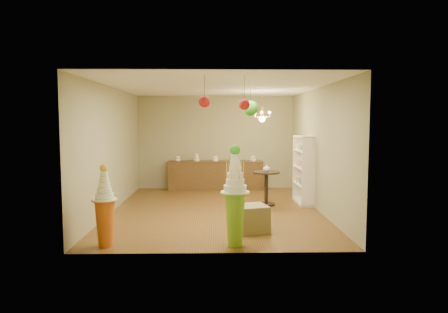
{
  "coord_description": "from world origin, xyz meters",
  "views": [
    {
      "loc": [
        -0.01,
        -9.7,
        2.17
      ],
      "look_at": [
        0.21,
        0.0,
        1.32
      ],
      "focal_mm": 32.0,
      "sensor_mm": 36.0,
      "label": 1
    }
  ],
  "objects_px": {
    "pedestal_green": "(235,206)",
    "pedestal_orange": "(105,215)",
    "sideboard": "(216,175)",
    "round_table": "(266,184)"
  },
  "relations": [
    {
      "from": "round_table",
      "to": "pedestal_green",
      "type": "bearing_deg",
      "value": -106.23
    },
    {
      "from": "sideboard",
      "to": "round_table",
      "type": "bearing_deg",
      "value": -61.61
    },
    {
      "from": "pedestal_green",
      "to": "pedestal_orange",
      "type": "xyz_separation_m",
      "value": [
        -2.26,
        0.0,
        -0.16
      ]
    },
    {
      "from": "pedestal_green",
      "to": "pedestal_orange",
      "type": "distance_m",
      "value": 2.26
    },
    {
      "from": "pedestal_green",
      "to": "round_table",
      "type": "xyz_separation_m",
      "value": [
        0.98,
        3.38,
        -0.14
      ]
    },
    {
      "from": "pedestal_green",
      "to": "pedestal_orange",
      "type": "bearing_deg",
      "value": 180.0
    },
    {
      "from": "pedestal_orange",
      "to": "round_table",
      "type": "distance_m",
      "value": 4.68
    },
    {
      "from": "pedestal_green",
      "to": "sideboard",
      "type": "relative_size",
      "value": 0.58
    },
    {
      "from": "pedestal_orange",
      "to": "round_table",
      "type": "relative_size",
      "value": 1.61
    },
    {
      "from": "sideboard",
      "to": "round_table",
      "type": "relative_size",
      "value": 3.39
    }
  ]
}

